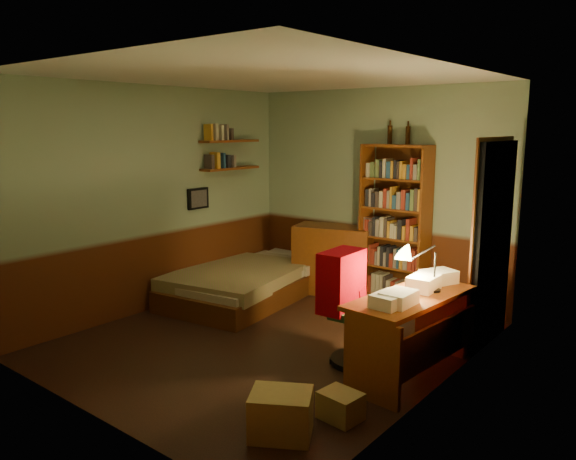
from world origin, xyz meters
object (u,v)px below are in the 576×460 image
Objects in this scene: bed at (250,270)px; dresser at (334,259)px; office_chair at (360,319)px; cardboard_box_a at (281,414)px; cardboard_box_b at (341,406)px; bookshelf at (394,226)px; desk_lamp at (435,256)px; desk at (410,335)px; mini_stereo at (372,223)px.

bed is 1.09m from dresser.
office_chair is 1.42m from cardboard_box_a.
cardboard_box_a is (2.39, -2.30, -0.18)m from bed.
cardboard_box_a reaches higher than cardboard_box_b.
desk_lamp is at bearing -44.77° from bookshelf.
dresser reaches higher than bed.
office_chair is (-0.45, -0.09, 0.07)m from desk.
cardboard_box_b is at bearing -59.74° from mini_stereo.
mini_stereo is 0.22× the size of desk.
desk is 0.72m from desk_lamp.
desk is (2.63, -0.83, 0.02)m from bed.
cardboard_box_a is (1.66, -3.09, -0.28)m from dresser.
bookshelf reaches higher than desk_lamp.
desk_lamp is 1.95m from cardboard_box_a.
desk is (1.42, -1.75, -0.60)m from mini_stereo.
dresser reaches higher than desk.
office_chair is 2.03× the size of cardboard_box_a.
mini_stereo is at bearing 110.13° from cardboard_box_a.
desk is at bearing 9.03° from office_chair.
office_chair is at bearing 98.73° from cardboard_box_a.
bookshelf is 2.11m from desk.
office_chair is at bearing -66.78° from dresser.
dresser is 3.52m from cardboard_box_a.
bookshelf is 3.03× the size of desk_lamp.
desk reaches higher than cardboard_box_b.
cardboard_box_a is (0.85, -3.18, -0.80)m from bookshelf.
dresser is 2.50m from desk_lamp.
dresser is (0.74, 0.79, 0.10)m from bed.
dresser is 1.15× the size of office_chair.
desk_lamp is (2.73, -0.59, 0.69)m from bed.
office_chair is at bearing -128.59° from desk_lamp.
office_chair reaches higher than cardboard_box_b.
desk_lamp is at bearing -51.79° from dresser.
desk is 1.54× the size of office_chair.
dresser reaches higher than cardboard_box_b.
desk_lamp reaches higher than dresser.
bookshelf reaches higher than bed.
bed is 2.31× the size of dresser.
desk_lamp is (0.10, 0.23, 0.67)m from desk.
cardboard_box_a is at bearing -68.57° from bookshelf.
desk is at bearing -57.47° from dresser.
bookshelf is 1.98m from office_chair.
cardboard_box_b is (-0.13, -1.26, -0.93)m from desk_lamp.
mini_stereo is at bearing 116.50° from cardboard_box_b.
dresser is at bearing -167.50° from bookshelf.
cardboard_box_b is at bearing -43.07° from bed.
cardboard_box_b is (1.05, -2.73, -0.86)m from bookshelf.
mini_stereo is 0.15× the size of bookshelf.
cardboard_box_b is (0.41, -0.93, -0.33)m from office_chair.
desk is 0.46m from office_chair.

